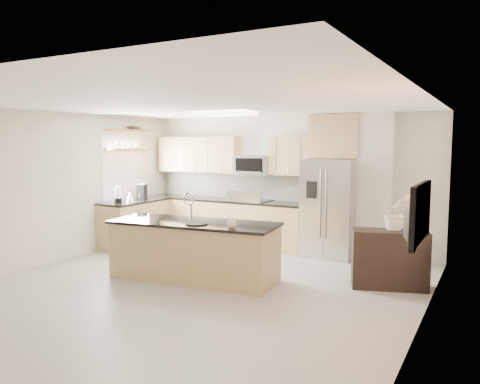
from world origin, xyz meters
The scene contains 26 objects.
floor centered at (0.00, 0.00, 0.00)m, with size 6.50×6.50×0.00m, color #ADAAA5.
ceiling centered at (0.00, 0.00, 2.60)m, with size 6.00×6.50×0.02m, color white.
wall_back centered at (0.00, 3.25, 1.30)m, with size 6.00×0.02×2.60m, color white.
wall_left centered at (-3.00, 0.00, 1.30)m, with size 0.02×6.50×2.60m, color white.
wall_right centered at (3.00, 0.00, 1.30)m, with size 0.02×6.50×2.60m, color white.
back_counter centered at (-1.23, 2.93, 0.47)m, with size 3.55×0.66×1.44m.
left_counter centered at (-2.67, 1.85, 0.46)m, with size 0.66×1.50×0.92m.
range centered at (-0.60, 2.92, 0.47)m, with size 0.76×0.64×1.14m.
upper_cabinets centered at (-1.30, 3.09, 1.83)m, with size 3.50×0.33×0.75m.
microwave centered at (-0.60, 3.04, 1.63)m, with size 0.76×0.40×0.40m.
refrigerator centered at (1.06, 2.87, 0.89)m, with size 0.92×0.78×1.78m.
partition_column centered at (1.82, 3.10, 1.30)m, with size 0.60×0.30×2.60m, color beige.
window centered at (-2.98, 1.85, 1.65)m, with size 0.04×1.15×1.65m.
shelf_lower centered at (-2.85, 1.95, 1.95)m, with size 0.30×1.20×0.04m, color olive.
shelf_upper centered at (-2.85, 1.95, 2.32)m, with size 0.30×1.20×0.04m, color olive.
ceiling_fixture centered at (-0.40, 1.60, 2.56)m, with size 1.00×0.50×0.06m, color white.
island centered at (-0.29, 0.49, 0.45)m, with size 2.65×1.23×1.31m.
credenza centered at (2.40, 1.49, 0.42)m, with size 1.04×0.44×0.83m, color black.
cup centered at (0.47, 0.32, 0.94)m, with size 0.13×0.13×0.10m, color white.
platter centered at (-0.12, 0.32, 0.90)m, with size 0.33×0.33×0.02m, color black.
blender centered at (-2.68, 1.40, 1.06)m, with size 0.14×0.14×0.33m.
kettle centered at (-2.62, 1.68, 1.03)m, with size 0.19×0.19×0.24m.
coffee_maker centered at (-2.69, 2.10, 1.07)m, with size 0.22×0.24×0.31m.
bowl centered at (-2.85, 2.10, 2.39)m, with size 0.40×0.40×0.10m, color #B8B8BA.
flower_vase centered at (2.46, 1.56, 1.20)m, with size 0.66×0.57×0.73m, color white.
television centered at (2.91, -0.20, 1.35)m, with size 1.08×0.14×0.62m, color black.
Camera 1 is at (3.70, -5.27, 2.07)m, focal length 35.00 mm.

